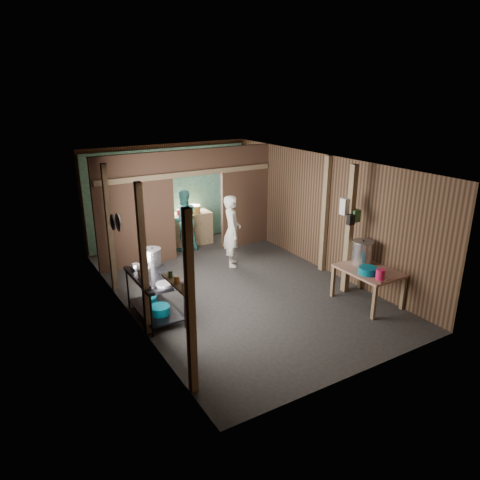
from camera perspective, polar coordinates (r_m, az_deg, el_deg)
floor at (r=9.41m, az=-0.63°, el=-6.01°), size 4.50×7.00×0.00m
ceiling at (r=8.64m, az=-0.69°, el=9.83°), size 4.50×7.00×0.00m
wall_back at (r=11.99m, az=-9.14°, el=5.84°), size 4.50×0.00×2.60m
wall_front at (r=6.36m, az=15.51°, el=-6.60°), size 4.50×0.00×2.60m
wall_left at (r=8.11m, az=-14.54°, el=-0.92°), size 0.00×7.00×2.60m
wall_right at (r=10.21m, az=10.34°, el=3.48°), size 0.00×7.00×2.60m
partition_left at (r=10.37m, az=-13.22°, el=3.53°), size 1.85×0.10×2.60m
partition_right at (r=11.54m, az=0.61°, el=5.57°), size 1.35×0.10×2.60m
partition_header at (r=10.73m, az=-5.51°, el=9.91°), size 1.30×0.10×0.60m
turquoise_panel at (r=11.95m, az=-9.02°, el=5.56°), size 4.40×0.06×2.50m
back_counter at (r=11.84m, az=-6.58°, el=1.40°), size 1.20×0.50×0.85m
wall_clock at (r=11.87m, az=-7.98°, el=8.73°), size 0.20×0.03×0.20m
post_left_a at (r=5.86m, az=-6.36°, el=-8.27°), size 0.10×0.12×2.60m
post_left_b at (r=7.40m, az=-12.21°, el=-2.64°), size 0.10×0.12×2.60m
post_left_c at (r=9.23m, az=-16.30°, el=1.35°), size 0.10×0.12×2.60m
post_right at (r=10.02m, az=10.78°, el=3.16°), size 0.10×0.12×2.60m
post_free at (r=9.04m, az=13.78°, el=1.21°), size 0.12×0.12×2.60m
cross_beam at (r=10.62m, az=-6.58°, el=8.41°), size 4.40×0.12×0.12m
pan_lid_big at (r=8.38m, az=-15.28°, el=2.19°), size 0.03×0.34×0.34m
pan_lid_small at (r=8.78m, az=-15.95°, el=2.20°), size 0.03×0.30×0.30m
wall_shelf at (r=6.25m, az=-8.07°, el=-5.55°), size 0.14×0.80×0.03m
jar_white at (r=6.01m, az=-7.16°, el=-5.85°), size 0.07×0.07×0.10m
jar_yellow at (r=6.22m, az=-8.10°, el=-5.00°), size 0.08×0.08×0.10m
jar_green at (r=6.41m, az=-8.88°, el=-4.31°), size 0.06×0.06×0.10m
bag_white at (r=8.93m, az=13.43°, el=4.23°), size 0.22×0.15×0.32m
bag_green at (r=8.96m, az=14.52°, el=3.00°), size 0.16×0.12×0.24m
bag_black at (r=8.86m, az=13.94°, el=2.54°), size 0.14×0.10×0.20m
gas_range at (r=8.22m, az=-10.80°, el=-7.07°), size 0.71×1.39×0.82m
prep_table at (r=8.97m, az=15.93°, el=-5.69°), size 0.84×1.16×0.69m
stove_pot_large at (r=8.48m, az=-11.11°, el=-2.16°), size 0.44×0.44×0.34m
stove_pot_med at (r=7.95m, az=-12.11°, el=-4.18°), size 0.27×0.27×0.21m
stove_saucepan at (r=8.39m, az=-13.18°, el=-3.29°), size 0.19×0.19×0.09m
frying_pan at (r=7.61m, az=-9.66°, el=-5.61°), size 0.45×0.57×0.07m
blue_tub_front at (r=8.12m, az=-10.19°, el=-8.77°), size 0.36×0.36×0.15m
blue_tub_back at (r=8.58m, az=-11.46°, el=-7.45°), size 0.27×0.27×0.11m
stock_pot at (r=9.04m, az=15.34°, el=-1.57°), size 0.42×0.42×0.48m
wash_basin at (r=8.62m, az=15.98°, el=-3.76°), size 0.44×0.44×0.13m
pink_bucket at (r=8.43m, az=17.45°, el=-4.21°), size 0.18×0.18×0.19m
knife at (r=8.41m, az=17.93°, el=-4.98°), size 0.30×0.12×0.01m
yellow_tub at (r=11.76m, az=-5.91°, el=3.96°), size 0.35×0.35×0.19m
red_cup at (r=11.61m, az=-7.80°, el=3.54°), size 0.12×0.12×0.14m
cook at (r=10.26m, az=-1.02°, el=1.16°), size 0.61×0.72×1.67m
worker_back at (r=11.36m, az=-7.24°, el=2.51°), size 0.81×0.66×1.57m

